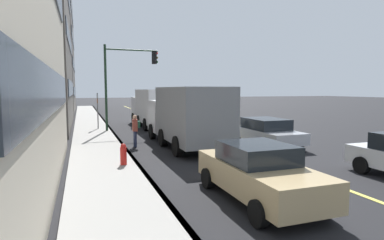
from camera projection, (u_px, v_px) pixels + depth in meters
name	position (u px, v px, depth m)	size (l,w,h in m)	color
ground	(215.00, 140.00, 18.28)	(200.00, 200.00, 0.00)	black
sidewalk_slab	(98.00, 145.00, 16.11)	(80.00, 2.54, 0.15)	gray
curb_edge	(121.00, 144.00, 16.50)	(80.00, 0.16, 0.15)	slate
lane_stripe_center	(215.00, 140.00, 18.28)	(80.00, 0.16, 0.01)	#D8CC4C
building_glass_right	(38.00, 52.00, 40.36)	(17.67, 8.42, 15.54)	#56514C
car_tan	(258.00, 172.00, 8.29)	(4.30, 1.91, 1.51)	tan
car_silver	(266.00, 131.00, 16.59)	(4.63, 2.05, 1.41)	#A8AAB2
truck_gray	(187.00, 115.00, 16.12)	(7.51, 2.58, 3.04)	silver
truck_white	(155.00, 107.00, 24.73)	(7.76, 2.59, 2.93)	silver
pedestrian_with_backpack	(135.00, 128.00, 16.08)	(0.39, 0.37, 1.64)	#262D4C
traffic_light_mast	(126.00, 73.00, 21.47)	(0.28, 3.68, 5.90)	#1E3823
street_sign_post	(98.00, 109.00, 22.33)	(0.60, 0.08, 2.68)	slate
fire_hydrant	(123.00, 156.00, 11.67)	(0.24, 0.24, 0.94)	red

